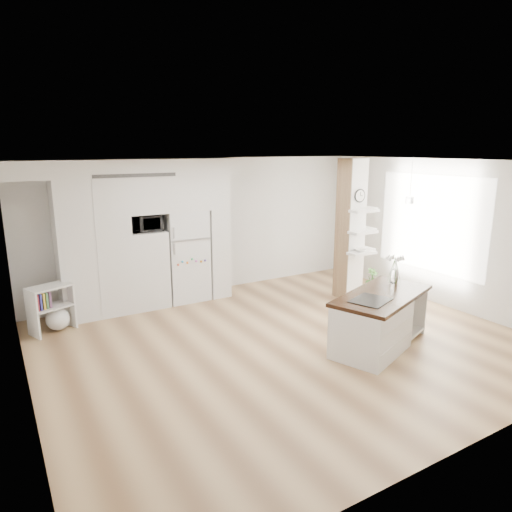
{
  "coord_description": "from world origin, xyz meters",
  "views": [
    {
      "loc": [
        -3.68,
        -5.35,
        2.89
      ],
      "look_at": [
        0.01,
        0.9,
        1.16
      ],
      "focal_mm": 32.0,
      "sensor_mm": 36.0,
      "label": 1
    }
  ],
  "objects_px": {
    "refrigerator": "(185,255)",
    "bookshelf": "(53,311)",
    "floor_plant_a": "(351,284)",
    "kitchen_island": "(375,322)"
  },
  "relations": [
    {
      "from": "refrigerator",
      "to": "bookshelf",
      "type": "relative_size",
      "value": 2.28
    },
    {
      "from": "refrigerator",
      "to": "floor_plant_a",
      "type": "distance_m",
      "value": 3.36
    },
    {
      "from": "refrigerator",
      "to": "floor_plant_a",
      "type": "bearing_deg",
      "value": -25.39
    },
    {
      "from": "refrigerator",
      "to": "bookshelf",
      "type": "bearing_deg",
      "value": -170.03
    },
    {
      "from": "bookshelf",
      "to": "floor_plant_a",
      "type": "distance_m",
      "value": 5.51
    },
    {
      "from": "floor_plant_a",
      "to": "kitchen_island",
      "type": "bearing_deg",
      "value": -124.75
    },
    {
      "from": "bookshelf",
      "to": "floor_plant_a",
      "type": "xyz_separation_m",
      "value": [
        5.43,
        -0.98,
        -0.12
      ]
    },
    {
      "from": "refrigerator",
      "to": "kitchen_island",
      "type": "xyz_separation_m",
      "value": [
        1.49,
        -3.56,
        -0.45
      ]
    },
    {
      "from": "refrigerator",
      "to": "floor_plant_a",
      "type": "height_order",
      "value": "refrigerator"
    },
    {
      "from": "kitchen_island",
      "to": "bookshelf",
      "type": "xyz_separation_m",
      "value": [
        -3.93,
        3.13,
        -0.1
      ]
    }
  ]
}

